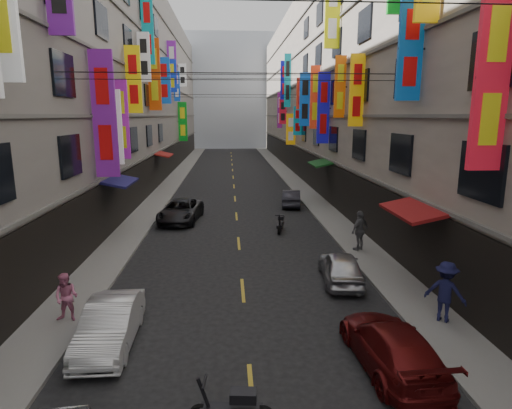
{
  "coord_description": "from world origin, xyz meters",
  "views": [
    {
      "loc": [
        -0.47,
        2.97,
        6.42
      ],
      "look_at": [
        0.15,
        12.61,
        4.41
      ],
      "focal_mm": 30.0,
      "sensor_mm": 36.0,
      "label": 1
    }
  ],
  "objects": [
    {
      "name": "scooter_crossing",
      "position": [
        -0.45,
        10.81,
        0.44
      ],
      "size": [
        1.8,
        0.52,
        1.14
      ],
      "rotation": [
        0.0,
        0.0,
        1.47
      ],
      "color": "black",
      "rests_on": "ground"
    },
    {
      "name": "overhead_cables",
      "position": [
        0.0,
        30.0,
        8.8
      ],
      "size": [
        14.0,
        38.04,
        1.24
      ],
      "color": "black",
      "rests_on": "ground"
    },
    {
      "name": "lane_markings",
      "position": [
        0.0,
        39.0,
        0.0
      ],
      "size": [
        0.12,
        80.2,
        0.01
      ],
      "color": "gold",
      "rests_on": "ground"
    },
    {
      "name": "sidewalk_right",
      "position": [
        6.0,
        42.0,
        0.06
      ],
      "size": [
        2.0,
        90.0,
        0.12
      ],
      "primitive_type": "cube",
      "color": "slate",
      "rests_on": "ground"
    },
    {
      "name": "car_right_near",
      "position": [
        3.65,
        12.73,
        0.61
      ],
      "size": [
        1.93,
        4.3,
        1.22
      ],
      "primitive_type": "imported",
      "rotation": [
        0.0,
        0.0,
        3.19
      ],
      "color": "#601010",
      "rests_on": "ground"
    },
    {
      "name": "car_left_mid",
      "position": [
        -3.88,
        14.35,
        0.63
      ],
      "size": [
        1.41,
        3.84,
        1.26
      ],
      "primitive_type": "imported",
      "rotation": [
        0.0,
        0.0,
        0.02
      ],
      "color": "silver",
      "rests_on": "ground"
    },
    {
      "name": "scooter_far_right",
      "position": [
        2.42,
        26.2,
        0.44
      ],
      "size": [
        0.67,
        1.78,
        1.14
      ],
      "rotation": [
        0.0,
        0.0,
        2.91
      ],
      "color": "black",
      "rests_on": "ground"
    },
    {
      "name": "sidewalk_left",
      "position": [
        -6.0,
        42.0,
        0.06
      ],
      "size": [
        2.0,
        90.0,
        0.12
      ],
      "primitive_type": "cube",
      "color": "slate",
      "rests_on": "ground"
    },
    {
      "name": "pedestrian_lfar",
      "position": [
        -5.55,
        15.71,
        0.89
      ],
      "size": [
        0.81,
        0.61,
        1.54
      ],
      "primitive_type": "imported",
      "rotation": [
        0.0,
        0.0,
        -0.14
      ],
      "color": "pink",
      "rests_on": "sidewalk_left"
    },
    {
      "name": "building_row_right",
      "position": [
        11.99,
        42.0,
        9.49
      ],
      "size": [
        10.14,
        90.0,
        19.0
      ],
      "color": "#AD9F91",
      "rests_on": "ground"
    },
    {
      "name": "pedestrian_rfar",
      "position": [
        5.7,
        22.16,
        1.08
      ],
      "size": [
        1.29,
        1.18,
        1.92
      ],
      "primitive_type": "imported",
      "rotation": [
        0.0,
        0.0,
        3.78
      ],
      "color": "#5C5C5E",
      "rests_on": "sidewalk_right"
    },
    {
      "name": "car_right_mid",
      "position": [
        3.87,
        18.58,
        0.62
      ],
      "size": [
        1.82,
        3.76,
        1.24
      ],
      "primitive_type": "imported",
      "rotation": [
        0.0,
        0.0,
        3.04
      ],
      "color": "#BCBBC1",
      "rests_on": "ground"
    },
    {
      "name": "car_right_far",
      "position": [
        4.0,
        32.97,
        0.59
      ],
      "size": [
        1.73,
        3.74,
        1.19
      ],
      "primitive_type": "imported",
      "rotation": [
        0.0,
        0.0,
        3.0
      ],
      "color": "#2A2A32",
      "rests_on": "ground"
    },
    {
      "name": "building_row_left",
      "position": [
        -11.99,
        42.0,
        9.49
      ],
      "size": [
        10.14,
        90.0,
        19.0
      ],
      "color": "gray",
      "rests_on": "ground"
    },
    {
      "name": "haze_block",
      "position": [
        0.0,
        92.0,
        11.0
      ],
      "size": [
        18.0,
        8.0,
        22.0
      ],
      "primitive_type": "cube",
      "color": "silver",
      "rests_on": "ground"
    },
    {
      "name": "pedestrian_rnear",
      "position": [
        6.19,
        14.95,
        1.08
      ],
      "size": [
        1.37,
        1.27,
        1.92
      ],
      "primitive_type": "imported",
      "rotation": [
        0.0,
        0.0,
        2.47
      ],
      "color": "#15163C",
      "rests_on": "sidewalk_right"
    },
    {
      "name": "street_awnings",
      "position": [
        -1.26,
        26.0,
        3.0
      ],
      "size": [
        13.99,
        35.2,
        0.41
      ],
      "color": "#16551D",
      "rests_on": "ground"
    },
    {
      "name": "car_left_far",
      "position": [
        -3.45,
        28.91,
        0.66
      ],
      "size": [
        2.72,
        4.96,
        1.32
      ],
      "primitive_type": "imported",
      "rotation": [
        0.0,
        0.0,
        -0.12
      ],
      "color": "black",
      "rests_on": "ground"
    },
    {
      "name": "shop_signage",
      "position": [
        -0.36,
        34.76,
        9.07
      ],
      "size": [
        14.0,
        55.0,
        12.28
      ],
      "color": "#1123CA",
      "rests_on": "ground"
    }
  ]
}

